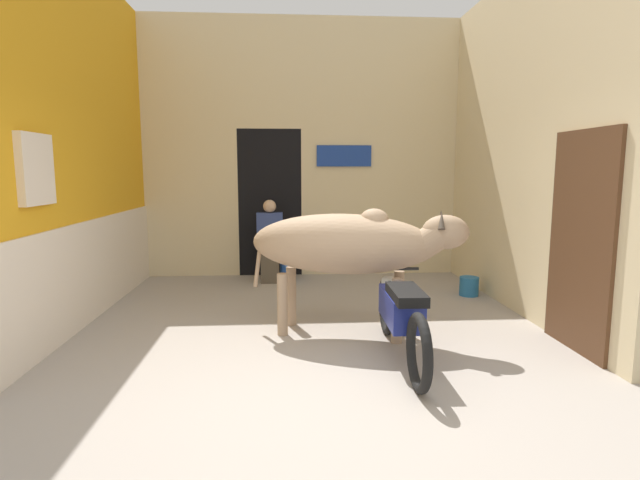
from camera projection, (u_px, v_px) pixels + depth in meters
name	position (u px, v px, depth m)	size (l,w,h in m)	color
ground_plane	(322.00, 393.00, 3.88)	(30.00, 30.00, 0.00)	#9E9389
wall_left_shopfront	(78.00, 146.00, 5.63)	(0.25, 4.48, 4.12)	orange
wall_back_with_doorway	(292.00, 167.00, 8.28)	(5.05, 0.93, 4.12)	beige
wall_right_with_door	(527.00, 144.00, 5.95)	(0.22, 4.48, 4.12)	beige
cow	(350.00, 245.00, 5.17)	(2.28, 1.15, 1.34)	tan
motorcycle_near	(401.00, 313.00, 4.55)	(0.58, 2.02, 0.75)	black
shopkeeper_seated	(270.00, 239.00, 7.71)	(0.40, 0.33, 1.27)	brown
plastic_stool	(287.00, 265.00, 7.81)	(0.31, 0.31, 0.48)	#2856B2
bucket	(469.00, 286.00, 6.90)	(0.26, 0.26, 0.26)	#23669E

